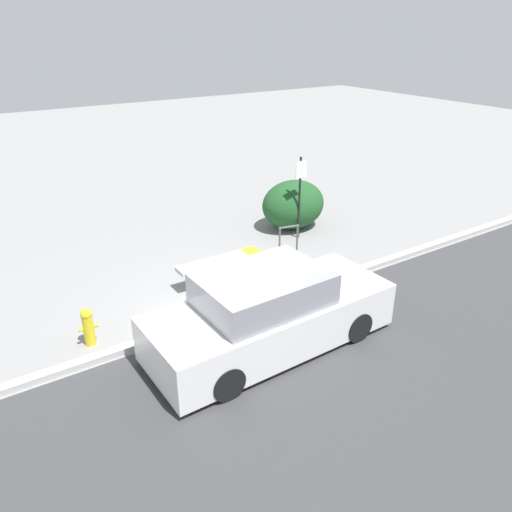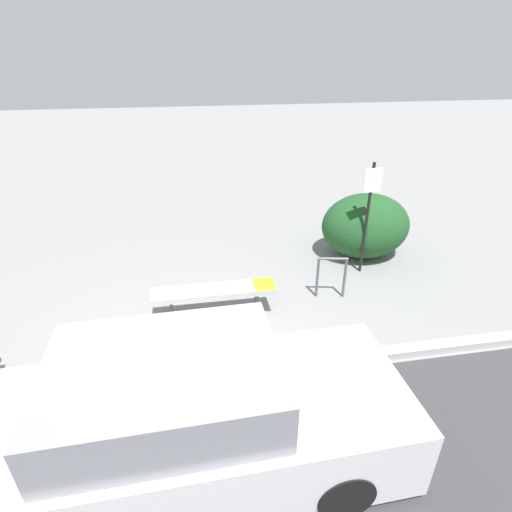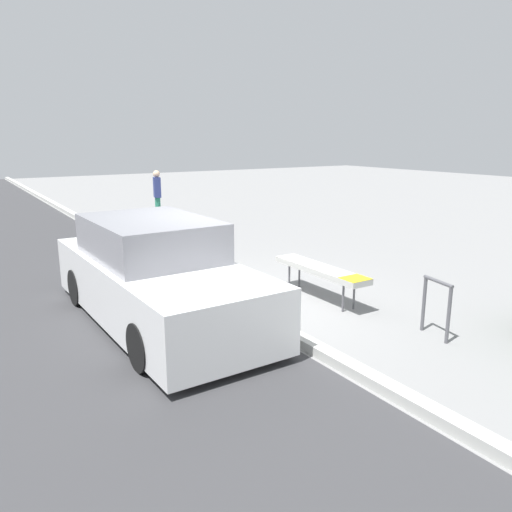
{
  "view_description": "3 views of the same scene",
  "coord_description": "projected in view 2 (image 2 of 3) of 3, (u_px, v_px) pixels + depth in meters",
  "views": [
    {
      "loc": [
        -4.4,
        -7.68,
        5.53
      ],
      "look_at": [
        0.78,
        0.27,
        1.06
      ],
      "focal_mm": 35.0,
      "sensor_mm": 36.0,
      "label": 1
    },
    {
      "loc": [
        0.31,
        -4.26,
        4.17
      ],
      "look_at": [
        1.35,
        1.83,
        0.94
      ],
      "focal_mm": 28.0,
      "sensor_mm": 36.0,
      "label": 2
    },
    {
      "loc": [
        6.92,
        -3.85,
        2.72
      ],
      "look_at": [
        -0.07,
        0.58,
        0.74
      ],
      "focal_mm": 35.0,
      "sensor_mm": 36.0,
      "label": 3
    }
  ],
  "objects": [
    {
      "name": "bike_rack",
      "position": [
        331.0,
        273.0,
        7.31
      ],
      "size": [
        0.55,
        0.16,
        0.83
      ],
      "rotation": [
        0.0,
        0.0,
        -0.2
      ],
      "color": "#515156",
      "rests_on": "ground_plane"
    },
    {
      "name": "parked_car_near",
      "position": [
        185.0,
        422.0,
        4.18
      ],
      "size": [
        4.69,
        1.87,
        1.55
      ],
      "rotation": [
        0.0,
        0.0,
        0.02
      ],
      "color": "black",
      "rests_on": "ground_plane"
    },
    {
      "name": "shrub_hedge",
      "position": [
        365.0,
        226.0,
        8.74
      ],
      "size": [
        1.93,
        1.51,
        1.41
      ],
      "color": "#1E4C23",
      "rests_on": "ground_plane"
    },
    {
      "name": "curb",
      "position": [
        183.0,
        378.0,
        5.58
      ],
      "size": [
        60.0,
        0.2,
        0.13
      ],
      "color": "#B7B7B2",
      "rests_on": "ground_plane"
    },
    {
      "name": "sign_post",
      "position": [
        368.0,
        209.0,
        7.75
      ],
      "size": [
        0.36,
        0.08,
        2.3
      ],
      "color": "black",
      "rests_on": "ground_plane"
    },
    {
      "name": "bench",
      "position": [
        215.0,
        291.0,
        6.75
      ],
      "size": [
        2.08,
        0.42,
        0.57
      ],
      "rotation": [
        0.0,
        0.0,
        -0.0
      ],
      "color": "#515156",
      "rests_on": "ground_plane"
    },
    {
      "name": "ground_plane",
      "position": [
        183.0,
        382.0,
        5.61
      ],
      "size": [
        60.0,
        60.0,
        0.0
      ],
      "primitive_type": "plane",
      "color": "gray"
    }
  ]
}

